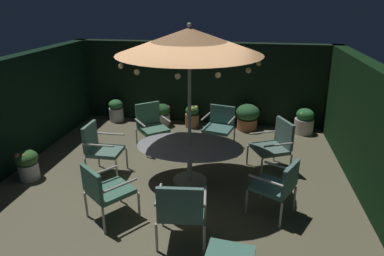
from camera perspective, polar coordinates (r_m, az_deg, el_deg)
ground_plane at (r=6.12m, az=-2.94°, el=-9.41°), size 6.86×7.05×0.02m
hedge_backdrop_rear at (r=8.83m, az=1.64°, el=7.82°), size 6.86×0.30×2.10m
hedge_backdrop_left at (r=7.11m, az=-29.96°, el=1.49°), size 0.30×7.05×2.10m
hedge_backdrop_right at (r=5.92m, az=29.66°, el=-2.08°), size 0.30×7.05×2.10m
patio_dining_table at (r=5.88m, az=-0.41°, el=-4.09°), size 1.90×1.28×0.72m
patio_umbrella at (r=5.35m, az=-0.47°, el=14.68°), size 2.35×2.35×2.78m
patio_chair_north at (r=5.08m, az=-14.80°, el=-10.07°), size 0.83×0.84×0.91m
patio_chair_northeast at (r=4.44m, az=-1.89°, el=-13.65°), size 0.71×0.63×0.97m
patio_chair_east at (r=5.18m, az=14.64°, el=-9.32°), size 0.77×0.76×0.91m
patio_chair_southeast at (r=6.51m, az=14.11°, el=-2.50°), size 0.84×0.85×0.99m
patio_chair_south at (r=7.35m, az=4.79°, el=0.71°), size 0.75×0.72×0.91m
patio_chair_southwest at (r=7.28m, az=-7.05°, el=0.79°), size 0.84×0.84×1.00m
patio_chair_west at (r=6.37m, az=-15.57°, el=-3.02°), size 0.63×0.57×1.00m
potted_plant_back_center at (r=9.20m, az=-12.92°, el=2.99°), size 0.38×0.38×0.59m
potted_plant_front_corner at (r=8.60m, az=18.77°, el=1.11°), size 0.47×0.47×0.63m
potted_plant_left_far at (r=8.49m, az=9.53°, el=2.01°), size 0.59×0.59×0.66m
potted_plant_right_near at (r=8.57m, az=0.03°, el=2.10°), size 0.37×0.37×0.57m
potted_plant_right_far at (r=6.80m, az=-26.49°, el=-5.54°), size 0.41×0.41×0.56m
potted_plant_left_near at (r=8.67m, az=-5.16°, el=2.35°), size 0.43×0.43×0.58m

